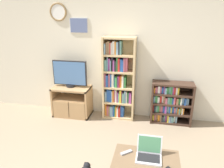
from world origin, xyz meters
name	(u,v)px	position (x,y,z in m)	size (l,w,h in m)	color
wall_back	(122,53)	(-0.01, 2.33, 1.31)	(6.07, 0.09, 2.60)	beige
tv_stand	(72,101)	(-1.02, 2.04, 0.31)	(0.76, 0.45, 0.62)	tan
television	(70,74)	(-1.04, 2.08, 0.90)	(0.70, 0.18, 0.55)	black
bookshelf_tall	(118,80)	(-0.07, 2.15, 0.80)	(0.63, 0.30, 1.66)	tan
bookshelf_short	(170,103)	(0.97, 2.14, 0.41)	(0.78, 0.32, 0.82)	#3D281E
coffee_table	(146,165)	(0.60, 0.29, 0.37)	(0.81, 0.59, 0.42)	brown
laptop	(149,152)	(0.63, 0.39, 0.48)	(0.31, 0.27, 0.25)	silver
remote_near_laptop	(126,152)	(0.35, 0.40, 0.43)	(0.15, 0.14, 0.02)	#99999E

